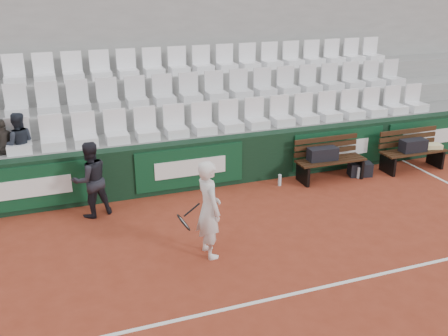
{
  "coord_description": "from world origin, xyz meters",
  "views": [
    {
      "loc": [
        -2.7,
        -5.08,
        4.08
      ],
      "look_at": [
        -0.0,
        2.4,
        1.0
      ],
      "focal_mm": 40.0,
      "sensor_mm": 36.0,
      "label": 1
    }
  ],
  "objects_px": {
    "bench_left": "(330,169)",
    "spectator_b": "(1,124)",
    "water_bottle_near": "(280,180)",
    "sports_bag_left": "(323,154)",
    "sports_bag_right": "(413,145)",
    "ball_kid": "(91,179)",
    "water_bottle_far": "(359,173)",
    "bench_right": "(412,160)",
    "spectator_c": "(15,121)",
    "tennis_player": "(209,209)",
    "sports_bag_ground": "(360,169)"
  },
  "relations": [
    {
      "from": "bench_left",
      "to": "sports_bag_left",
      "type": "distance_m",
      "value": 0.41
    },
    {
      "from": "sports_bag_right",
      "to": "spectator_c",
      "type": "bearing_deg",
      "value": 171.4
    },
    {
      "from": "bench_left",
      "to": "water_bottle_near",
      "type": "xyz_separation_m",
      "value": [
        -1.16,
        0.05,
        -0.1
      ]
    },
    {
      "from": "sports_bag_left",
      "to": "tennis_player",
      "type": "bearing_deg",
      "value": -147.04
    },
    {
      "from": "bench_right",
      "to": "tennis_player",
      "type": "xyz_separation_m",
      "value": [
        -5.41,
        -1.91,
        0.55
      ]
    },
    {
      "from": "bench_right",
      "to": "spectator_b",
      "type": "distance_m",
      "value": 8.54
    },
    {
      "from": "bench_left",
      "to": "bench_right",
      "type": "xyz_separation_m",
      "value": [
        2.03,
        -0.12,
        0.0
      ]
    },
    {
      "from": "bench_left",
      "to": "sports_bag_right",
      "type": "height_order",
      "value": "sports_bag_right"
    },
    {
      "from": "spectator_b",
      "to": "water_bottle_far",
      "type": "bearing_deg",
      "value": 148.73
    },
    {
      "from": "sports_bag_left",
      "to": "bench_right",
      "type": "bearing_deg",
      "value": -4.05
    },
    {
      "from": "sports_bag_right",
      "to": "sports_bag_ground",
      "type": "xyz_separation_m",
      "value": [
        -1.24,
        0.12,
        -0.44
      ]
    },
    {
      "from": "bench_right",
      "to": "bench_left",
      "type": "bearing_deg",
      "value": 176.59
    },
    {
      "from": "bench_left",
      "to": "sports_bag_left",
      "type": "relative_size",
      "value": 2.4
    },
    {
      "from": "ball_kid",
      "to": "sports_bag_right",
      "type": "bearing_deg",
      "value": 161.61
    },
    {
      "from": "bench_left",
      "to": "ball_kid",
      "type": "relative_size",
      "value": 1.07
    },
    {
      "from": "sports_bag_left",
      "to": "sports_bag_right",
      "type": "height_order",
      "value": "sports_bag_right"
    },
    {
      "from": "spectator_c",
      "to": "sports_bag_right",
      "type": "bearing_deg",
      "value": 169.52
    },
    {
      "from": "water_bottle_far",
      "to": "spectator_c",
      "type": "height_order",
      "value": "spectator_c"
    },
    {
      "from": "sports_bag_right",
      "to": "water_bottle_near",
      "type": "height_order",
      "value": "sports_bag_right"
    },
    {
      "from": "ball_kid",
      "to": "bench_left",
      "type": "bearing_deg",
      "value": 162.99
    },
    {
      "from": "bench_left",
      "to": "spectator_b",
      "type": "bearing_deg",
      "value": 170.45
    },
    {
      "from": "sports_bag_ground",
      "to": "spectator_b",
      "type": "distance_m",
      "value": 7.27
    },
    {
      "from": "bench_left",
      "to": "spectator_b",
      "type": "xyz_separation_m",
      "value": [
        -6.32,
        1.06,
        1.32
      ]
    },
    {
      "from": "sports_bag_left",
      "to": "sports_bag_right",
      "type": "xyz_separation_m",
      "value": [
        2.16,
        -0.19,
        0.0
      ]
    },
    {
      "from": "water_bottle_far",
      "to": "spectator_c",
      "type": "xyz_separation_m",
      "value": [
        -6.69,
        1.23,
        1.47
      ]
    },
    {
      "from": "spectator_b",
      "to": "water_bottle_near",
      "type": "bearing_deg",
      "value": 147.66
    },
    {
      "from": "sports_bag_left",
      "to": "bench_left",
      "type": "bearing_deg",
      "value": -10.84
    },
    {
      "from": "bench_right",
      "to": "ball_kid",
      "type": "height_order",
      "value": "ball_kid"
    },
    {
      "from": "ball_kid",
      "to": "tennis_player",
      "type": "bearing_deg",
      "value": 110.32
    },
    {
      "from": "ball_kid",
      "to": "water_bottle_near",
      "type": "bearing_deg",
      "value": 163.87
    },
    {
      "from": "water_bottle_near",
      "to": "bench_left",
      "type": "bearing_deg",
      "value": -2.51
    },
    {
      "from": "sports_bag_left",
      "to": "tennis_player",
      "type": "distance_m",
      "value": 3.81
    },
    {
      "from": "tennis_player",
      "to": "sports_bag_left",
      "type": "bearing_deg",
      "value": 32.96
    },
    {
      "from": "sports_bag_left",
      "to": "spectator_b",
      "type": "bearing_deg",
      "value": 170.49
    },
    {
      "from": "spectator_b",
      "to": "bench_right",
      "type": "bearing_deg",
      "value": 150.68
    },
    {
      "from": "sports_bag_ground",
      "to": "water_bottle_far",
      "type": "relative_size",
      "value": 1.91
    },
    {
      "from": "bench_left",
      "to": "sports_bag_right",
      "type": "xyz_separation_m",
      "value": [
        1.97,
        -0.15,
        0.36
      ]
    },
    {
      "from": "water_bottle_near",
      "to": "tennis_player",
      "type": "bearing_deg",
      "value": -136.88
    },
    {
      "from": "bench_left",
      "to": "water_bottle_near",
      "type": "height_order",
      "value": "bench_left"
    },
    {
      "from": "bench_right",
      "to": "sports_bag_left",
      "type": "distance_m",
      "value": 2.25
    },
    {
      "from": "sports_bag_left",
      "to": "spectator_b",
      "type": "height_order",
      "value": "spectator_b"
    },
    {
      "from": "bench_left",
      "to": "spectator_c",
      "type": "xyz_separation_m",
      "value": [
        -6.07,
        1.06,
        1.37
      ]
    },
    {
      "from": "water_bottle_far",
      "to": "spectator_b",
      "type": "height_order",
      "value": "spectator_b"
    },
    {
      "from": "water_bottle_near",
      "to": "sports_bag_left",
      "type": "bearing_deg",
      "value": -0.86
    },
    {
      "from": "bench_right",
      "to": "ball_kid",
      "type": "bearing_deg",
      "value": 179.26
    },
    {
      "from": "water_bottle_far",
      "to": "sports_bag_left",
      "type": "bearing_deg",
      "value": 166.13
    },
    {
      "from": "water_bottle_near",
      "to": "bench_right",
      "type": "bearing_deg",
      "value": -3.09
    },
    {
      "from": "water_bottle_near",
      "to": "spectator_b",
      "type": "distance_m",
      "value": 5.45
    },
    {
      "from": "bench_left",
      "to": "ball_kid",
      "type": "distance_m",
      "value": 4.95
    },
    {
      "from": "sports_bag_ground",
      "to": "tennis_player",
      "type": "bearing_deg",
      "value": -154.11
    }
  ]
}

